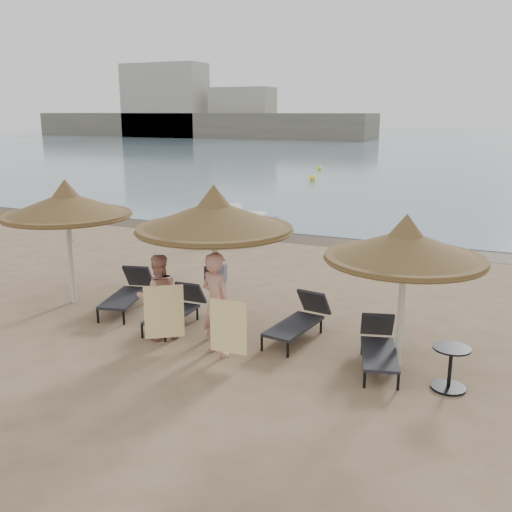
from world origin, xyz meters
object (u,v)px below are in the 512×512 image
at_px(person_left, 158,290).
at_px(lounger_far_left, 129,291).
at_px(palapa_left, 66,205).
at_px(palapa_right, 405,246).
at_px(lounger_near_right, 300,319).
at_px(pedal_boat, 244,224).
at_px(palapa_center, 214,217).
at_px(side_table, 450,369).
at_px(lounger_far_right, 379,345).
at_px(person_right, 216,296).
at_px(lounger_near_left, 178,308).

bearing_deg(person_left, lounger_far_left, -80.26).
height_order(palapa_left, palapa_right, palapa_left).
bearing_deg(lounger_near_right, pedal_boat, 129.73).
height_order(person_left, pedal_boat, person_left).
distance_m(palapa_left, palapa_right, 7.40).
distance_m(palapa_center, side_table, 4.85).
relative_size(lounger_near_right, person_left, 0.97).
relative_size(lounger_far_right, person_right, 0.83).
distance_m(lounger_far_left, person_right, 3.36).
relative_size(lounger_far_left, side_table, 2.80).
xyz_separation_m(lounger_near_right, person_left, (-2.44, -1.15, 0.60)).
relative_size(lounger_far_right, person_left, 0.94).
bearing_deg(side_table, lounger_near_left, 172.64).
bearing_deg(palapa_left, lounger_near_right, 1.56).
xyz_separation_m(palapa_center, lounger_far_left, (-2.51, 0.62, -1.97)).
bearing_deg(pedal_boat, person_left, -90.82).
height_order(lounger_near_right, person_right, person_right).
relative_size(lounger_near_left, person_left, 0.90).
distance_m(person_left, pedal_boat, 9.53).
relative_size(side_table, person_right, 0.32).
bearing_deg(person_right, lounger_near_right, -106.96).
height_order(lounger_far_right, person_left, person_left).
bearing_deg(palapa_left, side_table, -6.34).
distance_m(lounger_near_right, person_left, 2.76).
bearing_deg(lounger_near_right, lounger_far_right, -12.57).
height_order(lounger_near_right, side_table, lounger_near_right).
distance_m(lounger_far_left, lounger_far_right, 5.72).
xyz_separation_m(palapa_center, palapa_right, (3.49, 0.07, -0.24)).
height_order(palapa_left, lounger_far_right, palapa_left).
bearing_deg(lounger_near_right, person_left, -146.76).
distance_m(side_table, pedal_boat, 12.00).
relative_size(lounger_near_left, person_right, 0.79).
xyz_separation_m(palapa_center, lounger_near_left, (-0.99, 0.20, -2.00)).
xyz_separation_m(palapa_right, lounger_far_right, (-0.32, -0.11, -1.75)).
bearing_deg(lounger_far_right, lounger_near_right, 144.08).
xyz_separation_m(palapa_right, lounger_far_left, (-6.00, 0.55, -1.72)).
xyz_separation_m(palapa_left, palapa_center, (3.90, -0.42, 0.10)).
relative_size(person_right, pedal_boat, 0.85).
height_order(lounger_far_right, side_table, lounger_far_right).
distance_m(palapa_right, lounger_far_left, 6.27).
relative_size(lounger_near_right, person_right, 0.85).
distance_m(palapa_left, pedal_boat, 8.38).
bearing_deg(lounger_far_right, pedal_boat, 112.06).
bearing_deg(lounger_near_left, lounger_far_right, -4.84).
height_order(side_table, person_right, person_right).
bearing_deg(lounger_far_right, person_right, -179.94).
relative_size(palapa_right, side_table, 3.80).
xyz_separation_m(person_left, pedal_boat, (-2.54, 9.17, -0.57)).
xyz_separation_m(lounger_far_left, lounger_near_left, (1.52, -0.42, -0.03)).
distance_m(palapa_right, person_left, 4.60).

